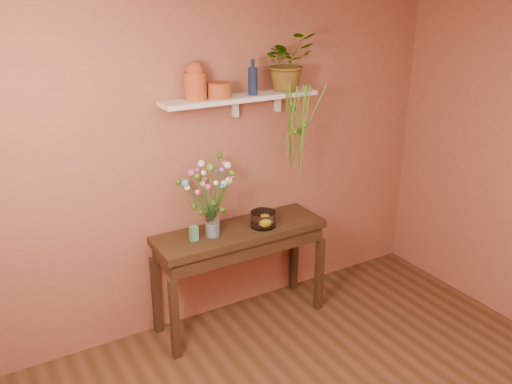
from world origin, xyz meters
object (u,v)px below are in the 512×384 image
Objects in this scene: sideboard at (240,242)px; spider_plant at (287,62)px; glass_bowl at (263,220)px; terracotta_jug at (195,81)px; bouquet at (210,183)px; blue_bottle at (253,80)px; glass_vase at (213,224)px.

spider_plant is at bearing 13.40° from sideboard.
spider_plant is 2.18× the size of glass_bowl.
spider_plant reaches higher than terracotta_jug.
sideboard is 6.78× the size of glass_bowl.
glass_bowl is at bearing -22.63° from terracotta_jug.
glass_bowl is (0.46, -0.04, -0.39)m from bouquet.
sideboard is at bearing -152.80° from blue_bottle.
glass_vase reaches higher than glass_bowl.
blue_bottle is (0.46, -0.05, -0.02)m from terracotta_jug.
blue_bottle is 1.17m from glass_vase.
blue_bottle is at bearing 94.34° from glass_bowl.
sideboard is 1.52m from spider_plant.
spider_plant reaches higher than glass_vase.
glass_bowl is (0.47, -0.20, -1.14)m from terracotta_jug.
blue_bottle is at bearing 13.24° from bouquet.
sideboard is 1.32m from blue_bottle.
terracotta_jug reaches higher than glass_vase.
glass_vase is 0.45× the size of bouquet.
glass_vase is 0.44m from glass_bowl.
terracotta_jug is 0.47m from blue_bottle.
blue_bottle is (0.18, 0.09, 1.31)m from sideboard.
terracotta_jug reaches higher than sideboard.
spider_plant reaches higher than sideboard.
glass_bowl is at bearing -5.62° from glass_vase.
sideboard is 1.37m from terracotta_jug.
blue_bottle is 0.60× the size of spider_plant.
terracotta_jug is 0.77m from bouquet.
spider_plant is (0.52, 0.12, 1.42)m from sideboard.
terracotta_jug is 1.03× the size of blue_bottle.
glass_vase is at bearing -177.36° from sideboard.
terracotta_jug is (-0.28, 0.14, 1.33)m from sideboard.
sideboard is 0.34m from glass_vase.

